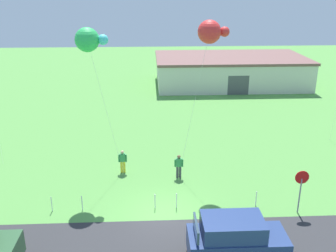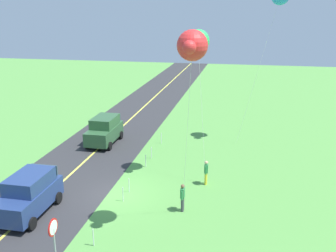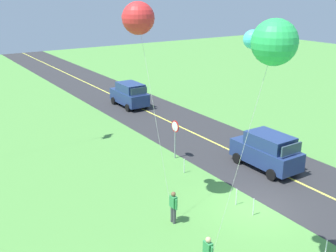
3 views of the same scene
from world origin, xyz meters
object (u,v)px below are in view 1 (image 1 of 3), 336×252
object	(u,v)px
car_suv_foreground	(236,240)
person_adult_companion	(179,166)
kite_blue_mid	(211,32)
kite_red_low	(88,40)
stop_sign	(301,183)
person_adult_near	(123,161)
warehouse_distant	(230,70)

from	to	relation	value
car_suv_foreground	person_adult_companion	distance (m)	8.37
kite_blue_mid	kite_red_low	bearing A→B (deg)	-175.00
stop_sign	person_adult_near	world-z (taller)	stop_sign
person_adult_companion	kite_red_low	distance (m)	9.60
car_suv_foreground	kite_blue_mid	size ratio (longest dim) A/B	0.44
person_adult_companion	kite_blue_mid	bearing A→B (deg)	-42.12
kite_blue_mid	warehouse_distant	bearing A→B (deg)	74.99
warehouse_distant	person_adult_companion	bearing A→B (deg)	-108.57
stop_sign	person_adult_companion	world-z (taller)	stop_sign
person_adult_near	person_adult_companion	distance (m)	3.78
car_suv_foreground	warehouse_distant	distance (m)	33.30
person_adult_companion	kite_blue_mid	world-z (taller)	kite_blue_mid
person_adult_companion	kite_red_low	size ratio (longest dim) A/B	0.17
person_adult_near	person_adult_companion	xyz separation A→B (m)	(3.67, -0.91, 0.00)
stop_sign	warehouse_distant	world-z (taller)	warehouse_distant
stop_sign	person_adult_companion	distance (m)	7.70
car_suv_foreground	stop_sign	distance (m)	5.78
warehouse_distant	person_adult_near	bearing A→B (deg)	-116.76
car_suv_foreground	person_adult_near	bearing A→B (deg)	121.72
stop_sign	car_suv_foreground	bearing A→B (deg)	-139.14
person_adult_companion	warehouse_distant	bearing A→B (deg)	10.10
person_adult_near	person_adult_companion	world-z (taller)	same
warehouse_distant	car_suv_foreground	bearing A→B (deg)	-100.95
car_suv_foreground	stop_sign	size ratio (longest dim) A/B	1.72
warehouse_distant	kite_red_low	bearing A→B (deg)	-118.79
stop_sign	kite_blue_mid	distance (m)	10.01
car_suv_foreground	kite_blue_mid	bearing A→B (deg)	90.55
person_adult_near	warehouse_distant	size ratio (longest dim) A/B	0.09
person_adult_companion	stop_sign	bearing A→B (deg)	-96.28
kite_red_low	warehouse_distant	xyz separation A→B (m)	(13.48, 24.53, -7.15)
kite_blue_mid	warehouse_distant	xyz separation A→B (m)	(6.41, 23.91, -7.48)
person_adult_companion	kite_red_low	world-z (taller)	kite_red_low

